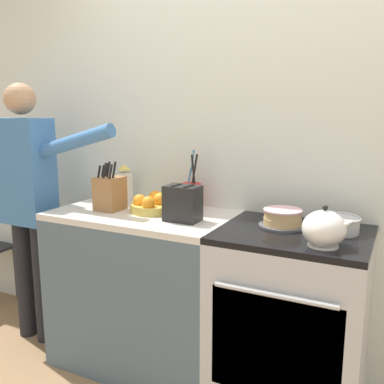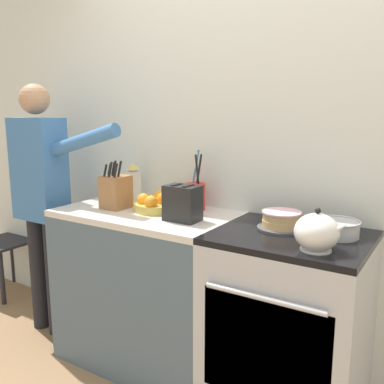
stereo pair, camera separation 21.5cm
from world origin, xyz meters
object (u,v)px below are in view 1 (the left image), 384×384
Objects in this scene: tea_kettle at (324,229)px; toaster at (183,203)px; knife_block at (110,193)px; layer_cake at (283,218)px; utensil_crock at (191,195)px; stove_range at (290,321)px; milk_carton at (125,184)px; mixing_bowl at (337,224)px; person_baker at (28,192)px; fruit_bowl at (153,205)px.

tea_kettle is 0.74m from toaster.
tea_kettle is 0.79× the size of knife_block.
layer_cake is 0.68× the size of utensil_crock.
toaster reaches higher than stove_range.
knife_block is at bearing -75.39° from milk_carton.
mixing_bowl is at bearing 24.01° from stove_range.
tea_kettle is 0.14× the size of person_baker.
milk_carton is at bearing 152.39° from fruit_bowl.
tea_kettle is at bearing -45.14° from stove_range.
person_baker is (-1.81, 0.08, -0.01)m from tea_kettle.
person_baker is (-1.57, -0.15, 0.02)m from layer_cake.
toaster is at bearing -3.78° from knife_block.
fruit_bowl is at bearing -177.89° from mixing_bowl.
mixing_bowl is 1.83m from person_baker.
mixing_bowl is 0.76m from toaster.
knife_block reaches higher than layer_cake.
fruit_bowl is 0.35m from milk_carton.
knife_block is at bearing -163.80° from fruit_bowl.
milk_carton is (-1.30, 0.12, 0.07)m from mixing_bowl.
utensil_crock reaches higher than fruit_bowl.
fruit_bowl is (0.25, 0.07, -0.06)m from knife_block.
stove_range is at bearing 5.97° from toaster.
milk_carton is (-1.11, 0.20, 0.57)m from stove_range.
tea_kettle reaches higher than layer_cake.
knife_block reaches higher than milk_carton.
milk_carton is (-1.28, 0.37, 0.03)m from tea_kettle.
stove_range is 3.96× the size of layer_cake.
tea_kettle is at bearing -94.07° from mixing_bowl.
person_baker reaches higher than layer_cake.
toaster is (0.24, -0.10, 0.05)m from fruit_bowl.
utensil_crock is 1.04m from person_baker.
utensil_crock is at bearing 27.41° from knife_block.
stove_range is 3.45× the size of fruit_bowl.
layer_cake reaches higher than mixing_bowl.
fruit_bowl is at bearing 156.99° from toaster.
layer_cake is 0.26m from mixing_bowl.
fruit_bowl is 1.14× the size of milk_carton.
layer_cake is 0.33m from tea_kettle.
knife_block reaches higher than stove_range.
milk_carton is at bearing 104.61° from knife_block.
stove_range is 0.58m from tea_kettle.
utensil_crock reaches higher than mixing_bowl.
person_baker reaches higher than stove_range.
utensil_crock is (-0.82, 0.11, 0.05)m from mixing_bowl.
knife_block is at bearing -152.59° from utensil_crock.
utensil_crock is at bearing 167.73° from layer_cake.
layer_cake is at bearing -12.27° from utensil_crock.
milk_carton is at bearing 154.39° from toaster.
tea_kettle reaches higher than fruit_bowl.
tea_kettle is at bearing -14.95° from person_baker.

